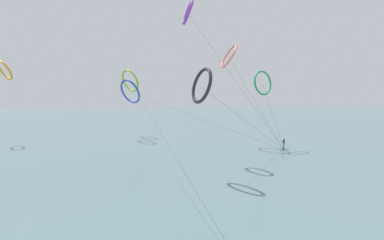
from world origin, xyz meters
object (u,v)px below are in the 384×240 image
kite_coral (229,56)px  kite_emerald (263,83)px  kite_violet (188,13)px  kite_amber (5,70)px  surfer_teal (284,144)px  kite_cobalt (130,92)px  kite_lime (130,81)px  kite_charcoal (202,86)px

kite_coral → kite_emerald: bearing=38.5°
kite_violet → kite_amber: size_ratio=0.44×
surfer_teal → kite_emerald: size_ratio=0.14×
kite_violet → kite_cobalt: size_ratio=0.92×
kite_violet → surfer_teal: bearing=95.5°
surfer_teal → kite_lime: kite_lime is taller
kite_lime → kite_charcoal: bearing=155.4°
kite_emerald → kite_coral: (-3.04, 5.30, 4.58)m
kite_cobalt → kite_emerald: 24.03m
kite_lime → kite_charcoal: 33.81m
kite_violet → kite_amber: kite_violet is taller
kite_charcoal → kite_coral: bearing=140.1°
kite_amber → kite_coral: 37.89m
kite_lime → kite_amber: (-21.36, -2.75, 1.11)m
kite_emerald → kite_charcoal: kite_emerald is taller
kite_violet → kite_cobalt: kite_violet is taller
kite_violet → kite_emerald: (12.68, 1.48, -8.69)m
kite_violet → kite_charcoal: size_ratio=1.14×
surfer_teal → kite_lime: bearing=73.3°
kite_violet → kite_coral: bearing=134.1°
kite_lime → kite_coral: size_ratio=3.24×
kite_amber → kite_violet: bearing=-162.2°
kite_violet → kite_coral: (9.65, 6.79, -4.12)m
kite_violet → kite_lime: size_ratio=0.38×
kite_violet → kite_amber: (-25.33, 21.20, -6.31)m
kite_cobalt → kite_emerald: bearing=-163.4°
surfer_teal → kite_lime: (-18.93, 24.85, 10.52)m
surfer_teal → kite_cobalt: bearing=82.7°
kite_emerald → kite_violet: bearing=173.0°
kite_cobalt → kite_emerald: kite_emerald is taller
kite_emerald → kite_coral: bearing=106.1°
kite_cobalt → kite_charcoal: kite_cobalt is taller
kite_emerald → kite_charcoal: (-14.87, -11.21, -1.11)m
surfer_teal → kite_amber: size_ratio=0.04×
kite_lime → kite_violet: bearing=161.8°
kite_amber → kite_coral: bearing=-144.7°
kite_violet → kite_lime: 25.39m
kite_lime → kite_cobalt: bearing=143.7°
surfer_teal → kite_cobalt: (-19.86, 18.73, 8.15)m
kite_lime → kite_emerald: kite_lime is taller
kite_violet → kite_lime: (-3.97, 23.95, -7.42)m
kite_violet → kite_cobalt: 20.93m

